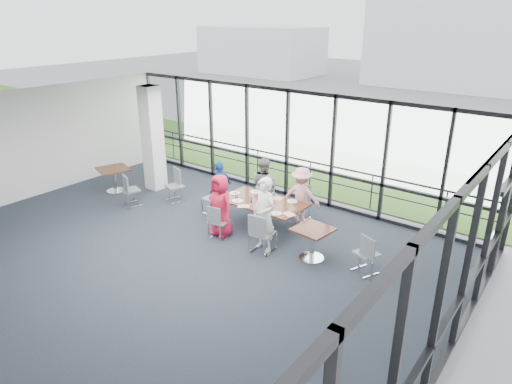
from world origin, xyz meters
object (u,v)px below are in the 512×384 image
Objects in this scene: diner_near_right at (264,215)px; chair_main_nr at (263,233)px; chair_main_fl at (266,195)px; chair_spare_r at (367,253)px; chair_spare_lb at (175,186)px; diner_near_left at (221,205)px; structural_column at (153,139)px; chair_main_fr at (301,203)px; diner_end at (220,188)px; chair_main_end at (212,198)px; diner_far_left at (264,185)px; side_table_right at (313,234)px; chair_spare_la at (130,190)px; main_table at (263,205)px; diner_far_right at (301,196)px; chair_main_nl at (220,222)px; side_table_left at (114,172)px.

diner_near_right reaches higher than chair_main_nr.
chair_main_fl is 3.92m from chair_spare_r.
diner_near_left is at bearing -179.25° from chair_spare_lb.
chair_main_fr is at bearing 8.93° from structural_column.
diner_near_right reaches higher than chair_spare_lb.
chair_main_end is at bearing -56.70° from diner_end.
diner_far_left reaches higher than chair_main_fr.
chair_spare_la reaches higher than side_table_right.
structural_column is at bearing 175.54° from main_table.
diner_far_right is 4.92m from chair_spare_la.
chair_main_fr is at bearing -143.23° from chair_spare_lb.
structural_column is at bearing 178.38° from diner_near_right.
diner_far_right is at bearing 48.69° from chair_main_nl.
chair_spare_la is 1.03× the size of chair_spare_r.
structural_column is 4.55m from main_table.
chair_main_fl is at bearing 133.07° from diner_end.
diner_near_left is 1.79× the size of chair_main_end.
main_table is 1.39× the size of diner_far_left.
diner_near_right is at bearing -4.38° from chair_main_nl.
main_table is 1.07m from diner_far_right.
diner_end is 1.59× the size of chair_main_nr.
chair_main_end reaches higher than chair_main_nl.
diner_near_right is 2.37m from chair_main_fl.
chair_main_nr is 1.02× the size of chair_spare_lb.
diner_near_right is 3.94m from chair_spare_lb.
main_table is (4.43, -0.30, -0.96)m from structural_column.
diner_end is at bearing 59.37° from diner_far_left.
diner_end is 1.70× the size of chair_main_end.
chair_main_fl is 0.98× the size of chair_spare_lb.
main_table is 2.49× the size of side_table_right.
structural_column is 3.46× the size of chair_spare_lb.
chair_main_end is at bearing 44.54° from chair_spare_la.
chair_spare_lb is at bearing 16.18° from side_table_left.
diner_near_right reaches higher than chair_main_fr.
structural_column is at bearing 171.90° from side_table_right.
chair_main_fl reaches higher than chair_main_nl.
chair_main_fl is 1.02× the size of chair_main_end.
chair_main_fr reaches higher than side_table_left.
chair_spare_la is at bearing -70.18° from diner_end.
chair_main_end is at bearing 148.90° from diner_near_left.
diner_far_left is at bearing 124.76° from main_table.
diner_far_right reaches higher than chair_main_fr.
main_table is 1.22m from chair_main_fl.
structural_column reaches higher than chair_spare_r.
chair_spare_lb is (-1.47, -0.01, 0.02)m from chair_main_end.
diner_near_left is 1.69× the size of chair_spare_la.
chair_main_nr is (5.17, -1.30, -1.13)m from structural_column.
chair_spare_lb is (-2.59, 0.94, 0.05)m from chair_main_nl.
diner_near_left reaches higher than diner_end.
diner_far_left is 1.20m from diner_end.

